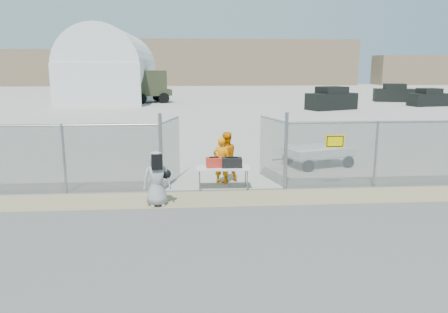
{
  "coord_description": "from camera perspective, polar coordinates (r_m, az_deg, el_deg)",
  "views": [
    {
      "loc": [
        -1.02,
        -11.61,
        3.96
      ],
      "look_at": [
        0.0,
        2.0,
        1.1
      ],
      "focal_mm": 35.0,
      "sensor_mm": 36.0,
      "label": 1
    }
  ],
  "objects": [
    {
      "name": "black_duffel",
      "position": [
        14.09,
        1.04,
        -0.79
      ],
      "size": [
        0.64,
        0.39,
        0.31
      ],
      "primitive_type": "cube",
      "rotation": [
        0.0,
        0.0,
        -0.02
      ],
      "color": "black",
      "rests_on": "folding_table"
    },
    {
      "name": "visitor",
      "position": [
        12.55,
        -8.79,
        -2.89
      ],
      "size": [
        0.86,
        0.64,
        1.6
      ],
      "primitive_type": "imported",
      "rotation": [
        0.0,
        0.0,
        0.18
      ],
      "color": "#989898",
      "rests_on": "ground"
    },
    {
      "name": "distant_hills",
      "position": [
        89.82,
        -0.46,
        12.16
      ],
      "size": [
        140.0,
        6.0,
        9.0
      ],
      "primitive_type": null,
      "color": "#7F684F",
      "rests_on": "ground"
    },
    {
      "name": "quonset_hangar",
      "position": [
        52.39,
        -14.46,
        11.5
      ],
      "size": [
        9.0,
        18.0,
        8.0
      ],
      "primitive_type": null,
      "color": "silver",
      "rests_on": "ground"
    },
    {
      "name": "security_worker_right",
      "position": [
        14.98,
        0.22,
        -0.06
      ],
      "size": [
        1.04,
        0.94,
        1.75
      ],
      "primitive_type": "imported",
      "rotation": [
        0.0,
        0.0,
        3.55
      ],
      "color": "orange",
      "rests_on": "ground"
    },
    {
      "name": "ground",
      "position": [
        12.31,
        0.7,
        -6.93
      ],
      "size": [
        160.0,
        160.0,
        0.0
      ],
      "primitive_type": "plane",
      "color": "#4F4F4F"
    },
    {
      "name": "security_worker_left",
      "position": [
        14.78,
        -0.34,
        -0.53
      ],
      "size": [
        0.67,
        0.53,
        1.59
      ],
      "primitive_type": "imported",
      "rotation": [
        0.0,
        0.0,
        2.86
      ],
      "color": "orange",
      "rests_on": "ground"
    },
    {
      "name": "dirt_strip",
      "position": [
        13.26,
        0.33,
        -5.51
      ],
      "size": [
        44.0,
        1.6,
        0.01
      ],
      "primitive_type": "cube",
      "color": "#95895E",
      "rests_on": "ground"
    },
    {
      "name": "tarmac_inside",
      "position": [
        53.77,
        -3.22,
        7.58
      ],
      "size": [
        160.0,
        80.0,
        0.01
      ],
      "primitive_type": "cube",
      "color": "#A3A191",
      "rests_on": "ground"
    },
    {
      "name": "parked_vehicle_mid",
      "position": [
        52.38,
        21.33,
        7.74
      ],
      "size": [
        4.63,
        3.01,
        1.93
      ],
      "primitive_type": null,
      "rotation": [
        0.0,
        0.0,
        -0.28
      ],
      "color": "black",
      "rests_on": "ground"
    },
    {
      "name": "folding_table",
      "position": [
        14.19,
        -0.13,
        -2.84
      ],
      "size": [
        1.73,
        0.76,
        0.73
      ],
      "primitive_type": null,
      "rotation": [
        0.0,
        0.0,
        -0.02
      ],
      "color": "silver",
      "rests_on": "ground"
    },
    {
      "name": "military_truck",
      "position": [
        47.92,
        -11.41,
        8.9
      ],
      "size": [
        7.65,
        4.73,
        3.42
      ],
      "primitive_type": null,
      "rotation": [
        0.0,
        0.0,
        0.31
      ],
      "color": "#313622",
      "rests_on": "ground"
    },
    {
      "name": "parked_vehicle_near",
      "position": [
        41.08,
        13.85,
        7.37
      ],
      "size": [
        4.94,
        3.59,
        2.04
      ],
      "primitive_type": null,
      "rotation": [
        0.0,
        0.0,
        0.39
      ],
      "color": "black",
      "rests_on": "ground"
    },
    {
      "name": "parked_vehicle_far",
      "position": [
        47.91,
        25.15,
        7.0
      ],
      "size": [
        4.04,
        2.39,
        1.71
      ],
      "primitive_type": null,
      "rotation": [
        0.0,
        0.0,
        0.19
      ],
      "color": "black",
      "rests_on": "ground"
    },
    {
      "name": "chain_link_fence",
      "position": [
        13.95,
        0.0,
        0.0
      ],
      "size": [
        40.0,
        0.2,
        2.2
      ],
      "primitive_type": null,
      "color": "gray",
      "rests_on": "ground"
    },
    {
      "name": "orange_bag",
      "position": [
        14.08,
        -1.33,
        -0.79
      ],
      "size": [
        0.51,
        0.35,
        0.31
      ],
      "primitive_type": "cube",
      "rotation": [
        0.0,
        0.0,
        0.04
      ],
      "color": "red",
      "rests_on": "folding_table"
    },
    {
      "name": "utility_trailer",
      "position": [
        17.85,
        12.16,
        0.09
      ],
      "size": [
        3.78,
        2.73,
        0.82
      ],
      "primitive_type": null,
      "rotation": [
        0.0,
        0.0,
        0.32
      ],
      "color": "silver",
      "rests_on": "ground"
    }
  ]
}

